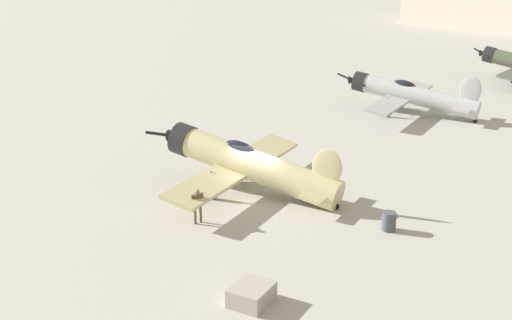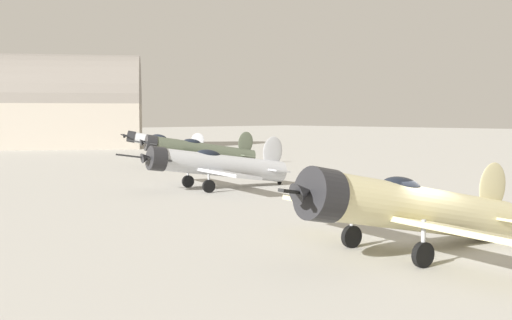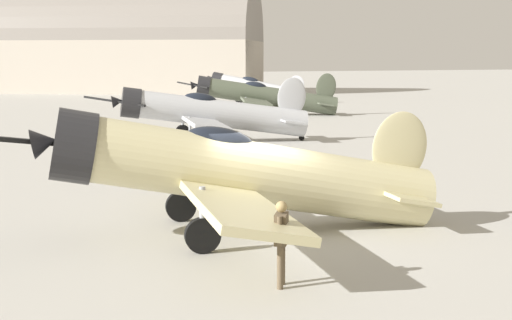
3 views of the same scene
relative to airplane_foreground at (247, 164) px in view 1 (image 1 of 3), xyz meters
The scene contains 6 objects.
ground_plane 1.60m from the airplane_foreground, 11.52° to the right, with size 400.00×400.00×0.00m, color #A8A59E.
airplane_foreground is the anchor object (origin of this frame).
airplane_mid_apron 19.96m from the airplane_foreground, 70.08° to the left, with size 10.95×11.44×3.38m.
ground_crew_mechanic 4.47m from the airplane_foreground, 102.98° to the right, with size 0.44×0.54×1.64m.
equipment_crate 10.83m from the airplane_foreground, 72.06° to the right, with size 1.56×1.72×0.67m.
fuel_drum 7.88m from the airplane_foreground, 19.99° to the right, with size 0.66×0.66×0.85m.
Camera 1 is at (8.54, -28.96, 11.82)m, focal length 44.88 mm.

